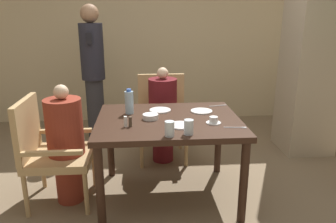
% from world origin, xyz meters
% --- Properties ---
extents(ground_plane, '(16.00, 16.00, 0.00)m').
position_xyz_m(ground_plane, '(0.00, 0.00, 0.00)').
color(ground_plane, '#7A664C').
extents(wall_back, '(8.00, 0.06, 2.80)m').
position_xyz_m(wall_back, '(0.00, 2.41, 1.40)').
color(wall_back, '#C6B289').
rests_on(wall_back, ground_plane).
extents(pillar_stone, '(0.58, 0.58, 2.70)m').
position_xyz_m(pillar_stone, '(1.80, 1.00, 1.35)').
color(pillar_stone, tan).
rests_on(pillar_stone, ground_plane).
extents(dining_table, '(1.27, 1.02, 0.77)m').
position_xyz_m(dining_table, '(0.00, 0.00, 0.68)').
color(dining_table, '#331E14').
rests_on(dining_table, ground_plane).
extents(chair_left_side, '(0.56, 0.56, 0.97)m').
position_xyz_m(chair_left_side, '(-1.06, 0.00, 0.52)').
color(chair_left_side, tan).
rests_on(chair_left_side, ground_plane).
extents(diner_in_left_chair, '(0.32, 0.32, 1.09)m').
position_xyz_m(diner_in_left_chair, '(-0.91, 0.00, 0.56)').
color(diner_in_left_chair, maroon).
rests_on(diner_in_left_chair, ground_plane).
extents(chair_far_side, '(0.56, 0.56, 0.97)m').
position_xyz_m(chair_far_side, '(0.00, 0.94, 0.52)').
color(chair_far_side, tan).
rests_on(chair_far_side, ground_plane).
extents(diner_in_far_chair, '(0.32, 0.32, 1.10)m').
position_xyz_m(diner_in_far_chair, '(-0.00, 0.79, 0.57)').
color(diner_in_far_chair, '#5B1419').
rests_on(diner_in_far_chair, ground_plane).
extents(standing_host, '(0.30, 0.34, 1.78)m').
position_xyz_m(standing_host, '(-0.86, 1.55, 0.96)').
color(standing_host, '#2D2D33').
rests_on(standing_host, ground_plane).
extents(plate_main_left, '(0.21, 0.21, 0.01)m').
position_xyz_m(plate_main_left, '(-0.06, 0.25, 0.78)').
color(plate_main_left, white).
rests_on(plate_main_left, dining_table).
extents(plate_main_right, '(0.21, 0.21, 0.01)m').
position_xyz_m(plate_main_right, '(0.09, -0.21, 0.78)').
color(plate_main_right, white).
rests_on(plate_main_right, dining_table).
extents(plate_dessert_center, '(0.21, 0.21, 0.01)m').
position_xyz_m(plate_dessert_center, '(0.33, 0.18, 0.78)').
color(plate_dessert_center, white).
rests_on(plate_dessert_center, dining_table).
extents(teacup_with_saucer, '(0.13, 0.13, 0.06)m').
position_xyz_m(teacup_with_saucer, '(0.37, -0.16, 0.79)').
color(teacup_with_saucer, white).
rests_on(teacup_with_saucer, dining_table).
extents(bowl_small, '(0.14, 0.14, 0.04)m').
position_xyz_m(bowl_small, '(-0.16, 0.00, 0.79)').
color(bowl_small, white).
rests_on(bowl_small, dining_table).
extents(water_bottle, '(0.08, 0.08, 0.23)m').
position_xyz_m(water_bottle, '(-0.35, 0.19, 0.88)').
color(water_bottle, '#A3C6DB').
rests_on(water_bottle, dining_table).
extents(glass_tall_near, '(0.07, 0.07, 0.12)m').
position_xyz_m(glass_tall_near, '(-0.03, -0.43, 0.83)').
color(glass_tall_near, silver).
rests_on(glass_tall_near, dining_table).
extents(glass_tall_mid, '(0.07, 0.07, 0.12)m').
position_xyz_m(glass_tall_mid, '(0.12, -0.40, 0.83)').
color(glass_tall_mid, silver).
rests_on(glass_tall_mid, dining_table).
extents(salt_shaker, '(0.03, 0.03, 0.09)m').
position_xyz_m(salt_shaker, '(-0.37, -0.19, 0.82)').
color(salt_shaker, white).
rests_on(salt_shaker, dining_table).
extents(pepper_shaker, '(0.03, 0.03, 0.08)m').
position_xyz_m(pepper_shaker, '(-0.33, -0.19, 0.81)').
color(pepper_shaker, '#4C3D2D').
rests_on(pepper_shaker, dining_table).
extents(fork_beside_plate, '(0.18, 0.04, 0.00)m').
position_xyz_m(fork_beside_plate, '(0.54, -0.29, 0.77)').
color(fork_beside_plate, silver).
rests_on(fork_beside_plate, dining_table).
extents(knife_beside_plate, '(0.19, 0.06, 0.00)m').
position_xyz_m(knife_beside_plate, '(0.54, 0.37, 0.77)').
color(knife_beside_plate, silver).
rests_on(knife_beside_plate, dining_table).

